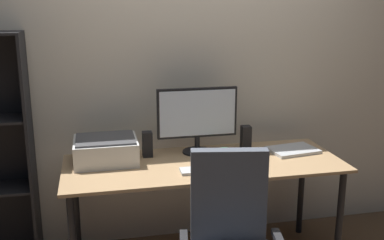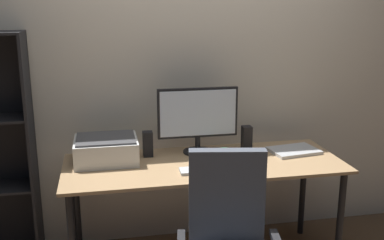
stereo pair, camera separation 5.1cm
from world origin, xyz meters
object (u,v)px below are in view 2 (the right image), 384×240
object	(u,v)px
speaker_left	(148,144)
coffee_mug	(225,155)
monitor	(198,116)
speaker_right	(247,138)
keyboard	(204,170)
laptop	(294,151)
printer	(106,149)
mouse	(236,166)
desk	(204,174)

from	to	relation	value
speaker_left	coffee_mug	bearing A→B (deg)	-23.58
monitor	speaker_right	xyz separation A→B (m)	(0.34, -0.01, -0.17)
keyboard	speaker_left	size ratio (longest dim) A/B	1.71
speaker_right	coffee_mug	bearing A→B (deg)	-135.66
keyboard	coffee_mug	bearing A→B (deg)	42.08
monitor	laptop	size ratio (longest dim) A/B	1.71
monitor	laptop	xyz separation A→B (m)	(0.65, -0.12, -0.25)
coffee_mug	speaker_left	size ratio (longest dim) A/B	0.54
coffee_mug	printer	distance (m)	0.77
speaker_left	keyboard	bearing A→B (deg)	-49.74
monitor	keyboard	size ratio (longest dim) A/B	1.89
monitor	mouse	bearing A→B (deg)	-64.83
keyboard	mouse	distance (m)	0.21
monitor	printer	xyz separation A→B (m)	(-0.62, -0.06, -0.18)
speaker_left	printer	xyz separation A→B (m)	(-0.27, -0.05, -0.00)
coffee_mug	printer	world-z (taller)	printer
speaker_right	desk	bearing A→B (deg)	-150.96
desk	laptop	xyz separation A→B (m)	(0.65, 0.08, 0.09)
laptop	monitor	bearing A→B (deg)	160.89
monitor	coffee_mug	bearing A→B (deg)	-58.58
monitor	printer	bearing A→B (deg)	-174.65
keyboard	speaker_right	distance (m)	0.53
speaker_left	printer	bearing A→B (deg)	-169.67
keyboard	desk	bearing A→B (deg)	77.63
mouse	speaker_left	distance (m)	0.62
coffee_mug	laptop	world-z (taller)	coffee_mug
speaker_right	printer	world-z (taller)	speaker_right
desk	coffee_mug	world-z (taller)	coffee_mug
monitor	coffee_mug	distance (m)	0.33
desk	printer	bearing A→B (deg)	167.04
printer	coffee_mug	bearing A→B (deg)	-11.87
desk	monitor	size ratio (longest dim) A/B	3.27
keyboard	speaker_right	xyz separation A→B (m)	(0.39, 0.36, 0.08)
keyboard	mouse	size ratio (longest dim) A/B	3.02
monitor	coffee_mug	size ratio (longest dim) A/B	5.93
keyboard	speaker_left	xyz separation A→B (m)	(-0.30, 0.36, 0.08)
laptop	speaker_right	xyz separation A→B (m)	(-0.31, 0.11, 0.07)
mouse	printer	distance (m)	0.84
mouse	speaker_right	distance (m)	0.40
desk	laptop	bearing A→B (deg)	6.86
keyboard	speaker_left	distance (m)	0.47
monitor	coffee_mug	xyz separation A→B (m)	(0.13, -0.22, -0.22)
coffee_mug	speaker_right	size ratio (longest dim) A/B	0.54
desk	monitor	world-z (taller)	monitor
monitor	keyboard	distance (m)	0.44
speaker_left	desk	bearing A→B (deg)	-29.27
monitor	laptop	bearing A→B (deg)	-10.60
desk	speaker_right	world-z (taller)	speaker_right
coffee_mug	laptop	distance (m)	0.53
printer	mouse	bearing A→B (deg)	-20.77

